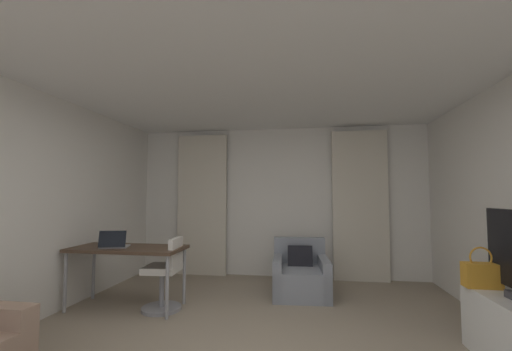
{
  "coord_description": "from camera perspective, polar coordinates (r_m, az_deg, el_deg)",
  "views": [
    {
      "loc": [
        0.48,
        -2.61,
        1.41
      ],
      "look_at": [
        -0.14,
        1.34,
        1.66
      ],
      "focal_mm": 22.22,
      "sensor_mm": 36.0,
      "label": 1
    }
  ],
  "objects": [
    {
      "name": "handbag_primary",
      "position": [
        3.66,
        35.52,
        -14.27
      ],
      "size": [
        0.3,
        0.14,
        0.37
      ],
      "color": "orange",
      "rests_on": "tv_console"
    },
    {
      "name": "armchair",
      "position": [
        4.8,
        8.02,
        -17.46
      ],
      "size": [
        0.83,
        0.93,
        0.76
      ],
      "color": "gray",
      "rests_on": "ground"
    },
    {
      "name": "wall_window",
      "position": [
        5.66,
        4.09,
        -4.7
      ],
      "size": [
        5.12,
        0.06,
        2.6
      ],
      "color": "silver",
      "rests_on": "ground"
    },
    {
      "name": "curtain_left_panel",
      "position": [
        5.81,
        -9.71,
        -5.12
      ],
      "size": [
        0.9,
        0.06,
        2.5
      ],
      "color": "beige",
      "rests_on": "ground"
    },
    {
      "name": "desk",
      "position": [
        4.43,
        -22.09,
        -12.65
      ],
      "size": [
        1.41,
        0.62,
        0.76
      ],
      "color": "#4C3828",
      "rests_on": "ground"
    },
    {
      "name": "laptop",
      "position": [
        4.41,
        -24.18,
        -11.2
      ],
      "size": [
        0.37,
        0.32,
        0.22
      ],
      "color": "#ADADB2",
      "rests_on": "desk"
    },
    {
      "name": "curtain_right_panel",
      "position": [
        5.58,
        18.24,
        -5.05
      ],
      "size": [
        0.9,
        0.06,
        2.5
      ],
      "color": "beige",
      "rests_on": "ground"
    },
    {
      "name": "ceiling",
      "position": [
        2.92,
        -1.45,
        21.14
      ],
      "size": [
        5.12,
        6.12,
        0.06
      ],
      "primitive_type": "cube",
      "color": "white",
      "rests_on": "wall_left"
    },
    {
      "name": "desk_chair",
      "position": [
        4.26,
        -16.05,
        -17.24
      ],
      "size": [
        0.48,
        0.48,
        0.88
      ],
      "color": "gray",
      "rests_on": "ground"
    }
  ]
}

